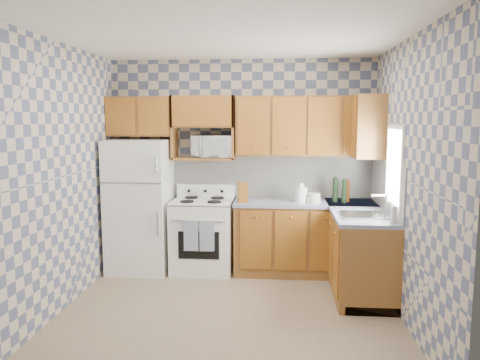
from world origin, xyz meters
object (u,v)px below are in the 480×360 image
object	(u,v)px
microwave	(213,146)
refrigerator	(140,206)
stove_body	(203,236)
electric_kettle	(301,195)

from	to	relation	value
microwave	refrigerator	bearing A→B (deg)	-166.57
refrigerator	microwave	xyz separation A→B (m)	(0.92, 0.20, 0.75)
stove_body	microwave	distance (m)	1.16
stove_body	microwave	world-z (taller)	microwave
microwave	electric_kettle	size ratio (longest dim) A/B	2.73
electric_kettle	microwave	bearing A→B (deg)	168.97
refrigerator	microwave	size ratio (longest dim) A/B	3.29
stove_body	microwave	xyz separation A→B (m)	(0.12, 0.17, 1.14)
stove_body	electric_kettle	distance (m)	1.36
refrigerator	stove_body	xyz separation A→B (m)	(0.80, 0.03, -0.39)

